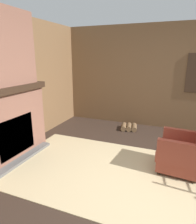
# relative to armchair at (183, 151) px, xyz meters

# --- Properties ---
(ground_plane) EXTENTS (14.00, 14.00, 0.00)m
(ground_plane) POSITION_rel_armchair_xyz_m (-0.35, -0.68, -0.37)
(ground_plane) COLOR #2D2119
(wood_panel_wall_back) EXTENTS (6.14, 0.09, 2.61)m
(wood_panel_wall_back) POSITION_rel_armchair_xyz_m (-0.34, 2.12, 0.94)
(wood_panel_wall_back) COLOR brown
(wood_panel_wall_back) RESTS_ON ground
(fireplace_hearth) EXTENTS (0.60, 1.67, 1.33)m
(fireplace_hearth) POSITION_rel_armchair_xyz_m (-2.92, -0.68, 0.30)
(fireplace_hearth) COLOR brown
(fireplace_hearth) RESTS_ON ground
(area_rug) EXTENTS (4.20, 2.09, 0.01)m
(area_rug) POSITION_rel_armchair_xyz_m (-0.72, -0.45, -0.36)
(area_rug) COLOR tan
(area_rug) RESTS_ON ground
(armchair) EXTENTS (0.71, 0.71, 1.02)m
(armchair) POSITION_rel_armchair_xyz_m (0.00, 0.00, 0.00)
(armchair) COLOR brown
(armchair) RESTS_ON ground
(firewood_stack) EXTENTS (0.46, 0.44, 0.13)m
(firewood_stack) POSITION_rel_armchair_xyz_m (-1.24, 1.59, -0.30)
(firewood_stack) COLOR brown
(firewood_stack) RESTS_ON ground
(storage_case) EXTENTS (0.13, 0.25, 0.13)m
(storage_case) POSITION_rel_armchair_xyz_m (-2.97, -0.01, 1.03)
(storage_case) COLOR black
(storage_case) RESTS_ON fireplace_hearth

